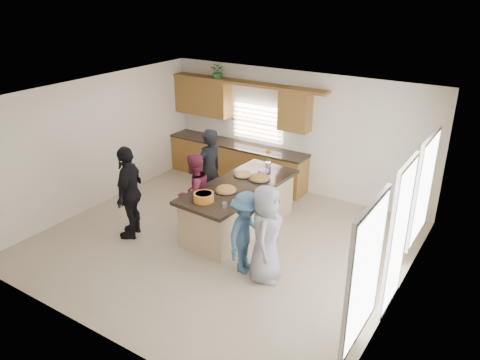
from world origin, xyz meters
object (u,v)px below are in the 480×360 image
Objects in this scene: salad_bowl at (204,197)px; woman_left_back at (209,171)px; woman_right_back at (246,233)px; woman_right_front at (266,234)px; woman_left_mid at (194,193)px; woman_left_front at (129,192)px; island at (239,208)px.

woman_left_back is (-0.80, 1.25, -0.11)m from salad_bowl.
salad_bowl is 0.20× the size of woman_left_back.
woman_right_back is 0.39m from woman_right_front.
woman_left_mid is at bearing 142.00° from salad_bowl.
woman_left_back is at bearing 132.89° from woman_left_front.
woman_right_back is at bearing 72.14° from woman_right_front.
woman_left_mid is at bearing 64.19° from woman_right_back.
woman_left_front is at bearing 76.24° from woman_right_front.
woman_right_back is at bearing 68.48° from woman_left_front.
woman_left_mid reaches higher than woman_right_back.
salad_bowl is 1.47m from woman_right_front.
woman_right_front is at bearing 66.49° from woman_left_back.
woman_left_mid is at bearing 108.95° from woman_left_front.
salad_bowl is at bearing 74.41° from woman_right_back.
woman_left_back is 1.01× the size of woman_left_front.
woman_left_front reaches higher than woman_right_front.
woman_right_back reaches higher than island.
woman_right_back is at bearing -12.73° from salad_bowl.
woman_right_front is (1.29, -1.21, 0.39)m from island.
salad_bowl is 0.25× the size of woman_right_back.
woman_left_mid is 1.78m from woman_right_back.
woman_left_back reaches higher than woman_left_mid.
woman_right_back is 0.88× the size of woman_right_front.
salad_bowl reaches higher than island.
woman_right_front is at bearing 67.86° from woman_left_front.
woman_left_back is 0.83m from woman_left_mid.
salad_bowl is at bearing 63.47° from woman_right_front.
island is 2.15m from woman_left_front.
woman_left_mid is 0.95× the size of woman_right_front.
island is 1.49× the size of woman_left_back.
island is at bearing 81.77° from salad_bowl.
woman_left_front is 2.53m from woman_right_back.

